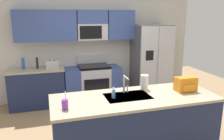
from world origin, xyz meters
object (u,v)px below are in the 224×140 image
Objects in this scene: toaster at (52,64)px; paper_towel_roll at (144,82)px; pepper_mill at (37,63)px; range_oven at (93,83)px; refrigerator at (151,61)px; soap_dispenser at (114,94)px; drink_cup_purple at (65,104)px; sink_faucet at (125,83)px; backpack at (186,84)px; bottle_blue at (23,64)px.

toaster is 2.43m from paper_towel_roll.
paper_towel_roll is (1.71, -2.04, -0.01)m from pepper_mill.
refrigerator is at bearing -2.70° from range_oven.
range_oven is 0.74× the size of refrigerator.
toaster is 1.65× the size of soap_dispenser.
drink_cup_purple is (0.07, -2.45, -0.02)m from toaster.
refrigerator is 2.79m from soap_dispenser.
sink_faucet reaches higher than soap_dispenser.
paper_towel_roll is (1.39, -1.99, 0.03)m from toaster.
paper_towel_roll is (-1.08, -1.97, 0.09)m from refrigerator.
backpack is at bearing 5.85° from drink_cup_purple.
sink_faucet reaches higher than range_oven.
drink_cup_purple is at bearing -163.60° from soap_dispenser.
sink_faucet is at bearing -52.65° from bottle_blue.
toaster is 2.45m from drink_cup_purple.
range_oven is at bearing 92.10° from sink_faucet.
soap_dispenser is at bearing -93.86° from range_oven.
refrigerator is at bearing 77.81° from backpack.
range_oven is 1.60m from refrigerator.
refrigerator is at bearing 52.82° from soap_dispenser.
refrigerator is at bearing -0.45° from toaster.
drink_cup_purple reaches higher than backpack.
drink_cup_purple is at bearing -88.36° from toaster.
pepper_mill is 2.52m from sink_faucet.
refrigerator is 5.78× the size of backpack.
pepper_mill is at bearing -5.14° from bottle_blue.
drink_cup_purple is 0.75m from soap_dispenser.
range_oven is 4.82× the size of sink_faucet.
drink_cup_purple is at bearing -160.81° from paper_towel_roll.
sink_faucet is at bearing 34.77° from soap_dispenser.
backpack is at bearing -44.89° from pepper_mill.
soap_dispenser is (1.11, -2.29, -0.06)m from pepper_mill.
toaster is at bearing -8.82° from pepper_mill.
soap_dispenser is at bearing 16.40° from drink_cup_purple.
range_oven is 1.09m from toaster.
pepper_mill is 1.02× the size of drink_cup_purple.
pepper_mill reaches higher than paper_towel_roll.
pepper_mill is 0.91× the size of sink_faucet.
toaster is 1.17× the size of paper_towel_roll.
sink_faucet reaches higher than pepper_mill.
paper_towel_roll reaches higher than soap_dispenser.
bottle_blue is at bearing 138.25° from backpack.
paper_towel_roll is at bearing -55.03° from toaster.
sink_faucet is at bearing -63.78° from toaster.
bottle_blue is at bearing 172.94° from toaster.
bottle_blue is (-3.09, 0.10, 0.10)m from refrigerator.
refrigerator is 7.71× the size of paper_towel_roll.
sink_faucet is 1.17× the size of paper_towel_roll.
bottle_blue reaches higher than soap_dispenser.
range_oven is 5.67× the size of paper_towel_roll.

